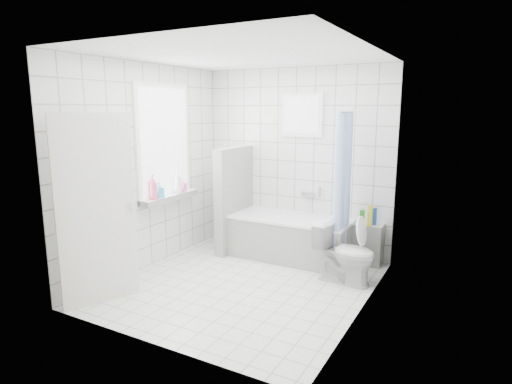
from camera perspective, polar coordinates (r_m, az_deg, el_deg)
The scene contains 19 objects.
ground at distance 5.16m, azimuth -1.82°, elevation -12.19°, with size 3.00×3.00×0.00m, color white.
ceiling at distance 4.78m, azimuth -2.02°, elevation 17.81°, with size 3.00×3.00×0.00m, color white.
wall_back at distance 6.13m, azimuth 5.26°, elevation 4.10°, with size 2.80×0.02×2.60m, color white.
wall_front at distance 3.61m, azimuth -14.10°, elevation -1.06°, with size 2.80×0.02×2.60m, color white.
wall_left at distance 5.64m, azimuth -14.28°, elevation 3.20°, with size 0.02×3.00×2.60m, color white.
wall_right at distance 4.27m, azimuth 14.48°, elevation 0.76°, with size 0.02×3.00×2.60m, color white.
window_left at distance 5.80m, azimuth -12.07°, elevation 6.49°, with size 0.01×0.90×1.40m, color white.
window_back at distance 6.00m, azimuth 6.08°, elevation 10.16°, with size 0.50×0.01×0.50m, color white.
window_sill at distance 5.87m, azimuth -11.45°, elevation -0.73°, with size 0.18×1.02×0.08m, color white.
door at distance 4.70m, azimuth -20.50°, elevation -2.40°, with size 0.04×0.80×2.00m, color silver.
bathtub at distance 5.95m, azimuth 4.71°, elevation -6.04°, with size 1.64×0.77×0.58m.
partition_wall at distance 6.20m, azimuth -2.92°, elevation -0.95°, with size 0.15×0.85×1.50m, color white.
tiled_ledge at distance 5.89m, azimuth 14.59°, elevation -6.73°, with size 0.40×0.24×0.55m, color white.
toilet at distance 5.21m, azimuth 11.81°, elevation -7.95°, with size 0.40×0.71×0.72m, color silver.
curtain_rod at distance 5.41m, azimuth 12.41°, elevation 10.41°, with size 0.02×0.02×0.80m, color silver.
shower_curtain at distance 5.36m, azimuth 11.62°, elevation 0.76°, with size 0.14×0.48×1.78m, color #4B7BDC, non-canonical shape.
tub_faucet at distance 6.08m, azimuth 6.94°, elevation -0.29°, with size 0.18×0.06×0.06m, color silver.
sill_bottles at distance 5.79m, azimuth -11.80°, elevation 0.98°, with size 0.18×0.73×0.33m.
ledge_bottles at distance 5.72m, azimuth 14.85°, elevation -3.16°, with size 0.19×0.17×0.28m.
Camera 1 is at (2.42, -4.08, 2.04)m, focal length 30.00 mm.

